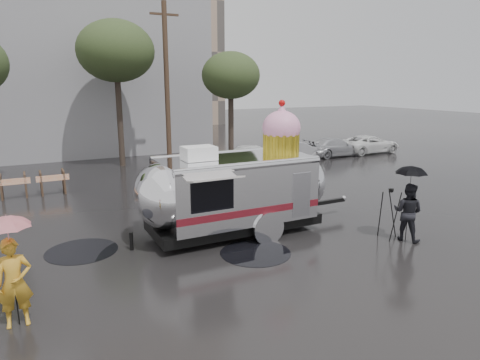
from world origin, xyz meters
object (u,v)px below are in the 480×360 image
airstream_trailer (237,187)px  person_right (408,212)px  person_left (14,283)px  tripod (390,208)px

airstream_trailer → person_right: airstream_trailer is taller
person_left → person_right: person_left is taller
person_right → tripod: size_ratio=1.12×
airstream_trailer → person_right: 5.23m
person_left → tripod: (10.19, 0.24, 0.05)m
person_left → person_right: bearing=-1.4°
person_right → tripod: (-0.35, 0.38, 0.06)m
airstream_trailer → tripod: airstream_trailer is taller
airstream_trailer → tripod: (3.89, -2.62, -0.54)m
airstream_trailer → tripod: bearing=-33.8°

